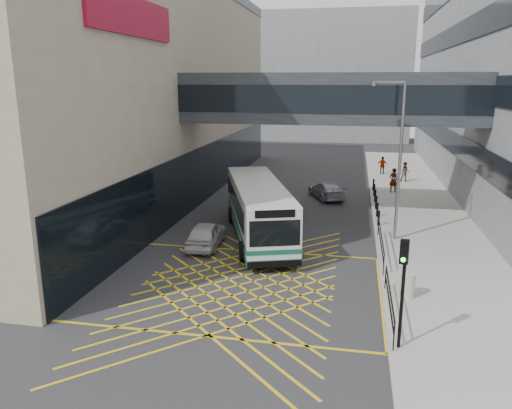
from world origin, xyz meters
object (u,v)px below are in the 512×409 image
Objects in this scene: car_dark at (278,200)px; bus at (258,208)px; pedestrian_b at (405,172)px; street_lamp at (397,151)px; litter_bin at (408,285)px; pedestrian_a at (393,180)px; car_silver at (326,190)px; pedestrian_c at (383,165)px; traffic_light at (403,278)px; car_white at (206,234)px.

bus is at bearing 75.89° from car_dark.
bus is 19.58m from pedestrian_b.
bus is 8.01m from street_lamp.
car_dark is 4.08× the size of litter_bin.
pedestrian_a is 4.61m from pedestrian_b.
street_lamp reaches higher than car_dark.
car_dark is 0.49× the size of street_lamp.
pedestrian_c is (4.54, 10.16, 0.31)m from car_silver.
car_silver is 2.26× the size of pedestrian_a.
street_lamp is (4.11, -9.62, 4.28)m from car_silver.
bus is 10.26m from litter_bin.
pedestrian_b is (6.24, 6.82, 0.33)m from car_silver.
pedestrian_c is (-0.43, 7.77, -0.13)m from pedestrian_a.
street_lamp is at bearing 90.95° from litter_bin.
bus reaches higher than car_silver.
pedestrian_c is (7.55, 14.16, 0.32)m from car_dark.
litter_bin is 24.27m from pedestrian_b.
bus is at bearing 137.65° from traffic_light.
bus is 15.12m from pedestrian_a.
car_silver is 9.25m from pedestrian_b.
pedestrian_a reaches higher than pedestrian_c.
traffic_light is 12.14m from street_lamp.
bus is at bearing 82.33° from pedestrian_c.
pedestrian_c is at bearing 50.81° from bus.
car_silver reaches higher than car_dark.
bus is 6.07× the size of pedestrian_a.
car_white is 2.66× the size of pedestrian_c.
pedestrian_a is at bearing 38.82° from bus.
litter_bin is at bearing 65.20° from pedestrian_a.
bus is 21.91m from pedestrian_c.
pedestrian_a is 7.78m from pedestrian_c.
bus reaches higher than litter_bin.
car_dark is 15.21m from litter_bin.
pedestrian_b reaches higher than pedestrian_c.
pedestrian_b is at bearing 42.65° from bus.
litter_bin is at bearing 97.45° from traffic_light.
car_silver is 4.18× the size of litter_bin.
bus reaches higher than car_dark.
pedestrian_a is at bearing 106.10° from pedestrian_c.
traffic_light is 4.61m from litter_bin.
street_lamp reaches higher than pedestrian_a.
traffic_light is at bearing -99.06° from litter_bin.
street_lamp is 5.06× the size of pedestrian_b.
car_silver is (3.17, 10.34, -1.01)m from bus.
car_white is at bearing 60.42° from car_dark.
car_white is at bearing -140.09° from street_lamp.
car_dark is 0.98× the size of car_silver.
car_dark is at bearing 15.99° from pedestrian_a.
car_dark is at bearing 29.88° from car_silver.
street_lamp reaches higher than traffic_light.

